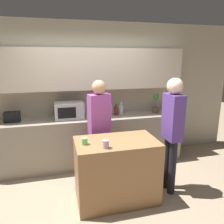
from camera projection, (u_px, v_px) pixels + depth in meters
ground_plane at (106, 208)px, 3.02m from camera, size 14.00×14.00×0.00m
back_wall at (86, 84)px, 4.22m from camera, size 6.40×0.40×2.70m
back_counter at (90, 141)px, 4.22m from camera, size 3.60×0.62×0.94m
kitchen_island at (116, 170)px, 3.13m from camera, size 1.14×0.68×0.91m
microwave at (69, 110)px, 4.01m from camera, size 0.52×0.39×0.30m
toaster at (12, 117)px, 3.79m from camera, size 0.26×0.16×0.18m
potted_plant at (156, 103)px, 4.42m from camera, size 0.14×0.14×0.39m
bottle_0 at (110, 109)px, 4.23m from camera, size 0.07×0.07×0.31m
bottle_1 at (116, 111)px, 4.25m from camera, size 0.08×0.08×0.23m
bottle_2 at (121, 109)px, 4.33m from camera, size 0.09×0.09×0.25m
cup_0 at (85, 141)px, 2.88m from camera, size 0.08×0.08×0.09m
cup_1 at (106, 144)px, 2.76m from camera, size 0.08×0.08×0.11m
person_left at (99, 122)px, 3.54m from camera, size 0.37×0.25×1.69m
person_center at (172, 126)px, 3.20m from camera, size 0.23×0.34×1.76m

